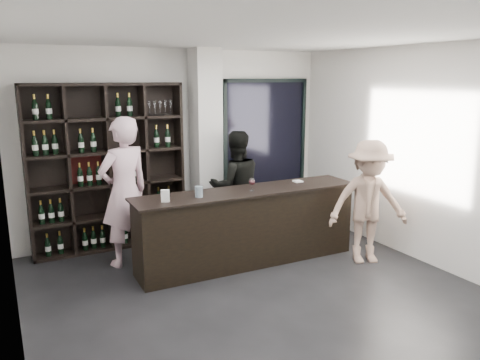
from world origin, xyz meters
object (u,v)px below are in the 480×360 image
customer (368,202)px  tasting_counter (248,227)px  wine_shelf (108,168)px  taster_black (236,186)px  taster_pink (125,192)px

customer → tasting_counter: bearing=175.4°
wine_shelf → taster_black: (1.79, -0.53, -0.35)m
wine_shelf → taster_black: 1.90m
taster_pink → customer: (2.90, -1.45, -0.16)m
tasting_counter → taster_pink: 1.70m
wine_shelf → tasting_counter: wine_shelf is taller
wine_shelf → taster_pink: 0.75m
wine_shelf → customer: wine_shelf is taller
taster_black → taster_pink: bearing=18.5°
wine_shelf → tasting_counter: size_ratio=0.77×
taster_pink → wine_shelf: bearing=-104.7°
taster_black → customer: size_ratio=1.01×
tasting_counter → customer: size_ratio=1.85×
taster_black → customer: (1.16, -1.63, -0.01)m
taster_black → customer: 2.00m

